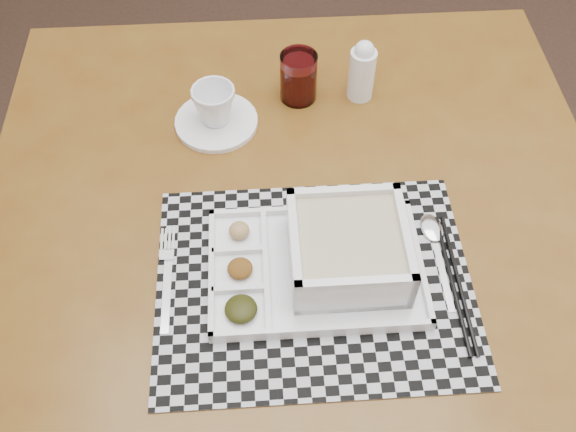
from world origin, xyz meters
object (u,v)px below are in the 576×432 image
object	(u,v)px
serving_tray	(336,256)
cup	(214,105)
creamer_bottle	(362,71)
juice_glass	(298,79)
dining_table	(298,244)

from	to	relation	value
serving_tray	cup	size ratio (longest dim) A/B	4.41
serving_tray	creamer_bottle	bearing A→B (deg)	71.03
serving_tray	juice_glass	xyz separation A→B (m)	(0.01, 0.38, 0.01)
juice_glass	creamer_bottle	distance (m)	0.12
dining_table	creamer_bottle	world-z (taller)	creamer_bottle
dining_table	juice_glass	xyz separation A→B (m)	(0.05, 0.28, 0.12)
cup	juice_glass	size ratio (longest dim) A/B	0.81
dining_table	juice_glass	distance (m)	0.31
serving_tray	juice_glass	world-z (taller)	juice_glass
dining_table	cup	bearing A→B (deg)	115.34
serving_tray	creamer_bottle	distance (m)	0.39
dining_table	creamer_bottle	size ratio (longest dim) A/B	9.32
dining_table	serving_tray	xyz separation A→B (m)	(0.04, -0.11, 0.12)
creamer_bottle	cup	bearing A→B (deg)	-173.63
juice_glass	dining_table	bearing A→B (deg)	-100.13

